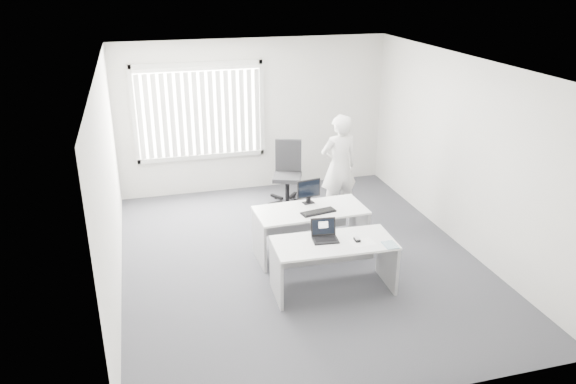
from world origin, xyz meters
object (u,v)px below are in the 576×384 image
object	(u,v)px
person	(339,167)
laptop	(326,232)
desk_near	(333,255)
monitor	(309,191)
desk_far	(310,222)
office_chair	(288,183)

from	to	relation	value
person	laptop	world-z (taller)	person
desk_near	monitor	bearing A→B (deg)	89.78
desk_far	monitor	bearing A→B (deg)	78.74
desk_near	desk_far	world-z (taller)	desk_far
person	desk_far	bearing A→B (deg)	48.01
monitor	desk_far	bearing A→B (deg)	-107.79
desk_far	office_chair	world-z (taller)	office_chair
desk_far	person	xyz separation A→B (m)	(0.86, 1.19, 0.36)
desk_near	person	size ratio (longest dim) A/B	0.89
office_chair	laptop	size ratio (longest dim) A/B	3.45
desk_near	monitor	world-z (taller)	monitor
person	laptop	distance (m)	2.37
person	monitor	size ratio (longest dim) A/B	4.82
desk_near	person	world-z (taller)	person
laptop	monitor	distance (m)	1.21
office_chair	person	distance (m)	1.19
person	monitor	xyz separation A→B (m)	(-0.82, -0.96, 0.02)
office_chair	desk_far	bearing A→B (deg)	-75.72
desk_near	laptop	world-z (taller)	laptop
desk_near	desk_far	distance (m)	1.03
desk_near	laptop	bearing A→B (deg)	152.00
desk_far	desk_near	bearing A→B (deg)	-92.84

